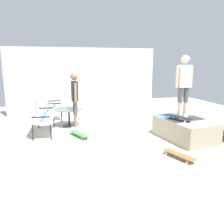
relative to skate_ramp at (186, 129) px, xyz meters
name	(u,v)px	position (x,y,z in m)	size (l,w,h in m)	color
ground_plane	(132,140)	(0.47, 1.38, -0.33)	(12.00, 12.00, 0.10)	#B2B2AD
house_facade	(85,81)	(4.27, 1.87, 1.01)	(0.23, 6.00, 2.58)	white
skate_ramp	(186,129)	(0.00, 0.00, 0.00)	(1.74, 1.96, 0.56)	tan
patio_bench	(39,113)	(1.71, 3.75, 0.34)	(1.32, 0.73, 1.02)	black
patio_chair_near_house	(51,103)	(3.28, 3.31, 0.33)	(0.66, 0.60, 1.02)	black
patio_table	(69,114)	(2.30, 2.83, 0.12)	(0.90, 0.90, 0.57)	black
person_watching	(75,96)	(1.97, 2.67, 0.74)	(0.48, 0.25, 1.74)	silver
person_skater	(184,82)	(0.13, 0.07, 1.26)	(0.27, 0.48, 1.67)	silver
skateboard_by_bench	(79,134)	(1.09, 2.74, -0.20)	(0.82, 0.47, 0.10)	#3F8C4C
skateboard_spare	(179,155)	(-1.10, 0.93, -0.20)	(0.82, 0.43, 0.10)	brown
skateboard_on_ramp	(178,117)	(-0.04, 0.30, 0.37)	(0.82, 0.47, 0.10)	black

